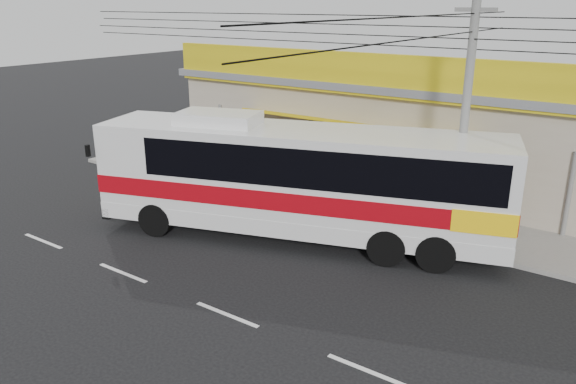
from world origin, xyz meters
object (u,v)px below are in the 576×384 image
at_px(motorbike_red, 216,158).
at_px(motorbike_dark, 243,182).
at_px(coach_bus, 305,176).
at_px(utility_pole, 474,32).

height_order(motorbike_red, motorbike_dark, motorbike_red).
distance_m(coach_bus, motorbike_dark, 5.01).
xyz_separation_m(motorbike_red, motorbike_dark, (3.27, -2.03, -0.04)).
xyz_separation_m(motorbike_dark, utility_pole, (8.48, 0.43, 6.04)).
xyz_separation_m(coach_bus, motorbike_dark, (-4.30, 2.06, -1.55)).
relative_size(coach_bus, utility_pole, 0.40).
distance_m(motorbike_red, motorbike_dark, 3.85).
distance_m(coach_bus, motorbike_red, 8.74).
height_order(motorbike_dark, utility_pole, utility_pole).
bearing_deg(motorbike_dark, motorbike_red, 45.10).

